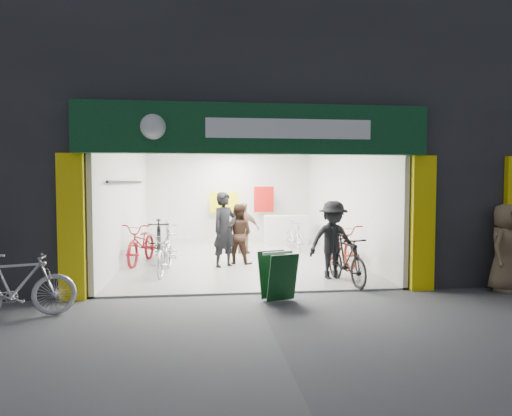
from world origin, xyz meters
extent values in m
plane|color=#56565B|center=(0.00, 0.00, 0.00)|extent=(60.00, 60.00, 0.00)
cube|color=#232326|center=(1.00, 5.00, 5.75)|extent=(16.00, 10.00, 4.50)
cube|color=#232326|center=(-5.50, 5.00, 1.75)|extent=(5.00, 10.00, 3.50)
cube|color=#232326|center=(6.00, 5.00, 1.75)|extent=(6.00, 10.00, 3.50)
cube|color=#9E9E99|center=(0.00, 4.00, 0.02)|extent=(6.00, 8.00, 0.04)
cube|color=silver|center=(0.00, 8.10, 1.60)|extent=(6.00, 0.20, 3.20)
cube|color=silver|center=(-2.95, 4.00, 1.60)|extent=(0.10, 8.00, 3.20)
cube|color=silver|center=(2.95, 4.00, 1.60)|extent=(0.10, 8.00, 3.20)
cube|color=white|center=(0.00, 4.00, 3.25)|extent=(6.00, 8.00, 0.10)
cube|color=black|center=(0.00, 0.10, 3.35)|extent=(6.00, 0.30, 0.30)
cube|color=#0C351B|center=(0.00, -0.12, 3.05)|extent=(6.40, 0.25, 0.90)
cube|color=white|center=(0.60, -0.26, 3.05)|extent=(3.00, 0.02, 0.35)
cube|color=#FFF00D|center=(-3.25, -0.06, 1.30)|extent=(0.45, 0.12, 2.60)
cube|color=#FFF00D|center=(3.25, -0.06, 1.30)|extent=(0.45, 0.12, 2.60)
cylinder|color=black|center=(-2.82, 3.40, 2.10)|extent=(0.06, 5.00, 0.06)
cube|color=silver|center=(1.80, 6.50, 0.50)|extent=(1.40, 0.60, 1.00)
cube|color=white|center=(0.00, 1.20, 3.18)|extent=(1.30, 0.35, 0.04)
cube|color=white|center=(0.00, 3.00, 3.18)|extent=(1.30, 0.35, 0.04)
cube|color=white|center=(0.00, 4.80, 3.18)|extent=(1.30, 0.35, 0.04)
cube|color=white|center=(0.00, 6.60, 3.18)|extent=(1.30, 0.35, 0.04)
imported|color=silver|center=(-1.80, 2.15, 0.50)|extent=(0.80, 1.93, 0.99)
imported|color=black|center=(-2.10, 3.77, 0.56)|extent=(0.70, 1.89, 1.11)
imported|color=maroon|center=(-2.50, 3.46, 0.53)|extent=(1.06, 2.13, 1.07)
imported|color=#B2B1B6|center=(-1.88, 4.01, 0.53)|extent=(0.72, 1.81, 1.06)
imported|color=black|center=(1.96, 0.60, 0.51)|extent=(0.72, 1.76, 1.03)
imported|color=maroon|center=(2.50, 2.79, 0.53)|extent=(0.88, 2.05, 1.05)
imported|color=silver|center=(1.80, 5.17, 0.48)|extent=(0.64, 1.64, 0.96)
imported|color=#B2B1B6|center=(-3.78, -1.12, 0.51)|extent=(1.77, 0.96, 1.02)
imported|color=black|center=(-0.43, 2.71, 0.93)|extent=(0.81, 0.76, 1.86)
imported|color=#392319|center=(-0.06, 3.11, 0.78)|extent=(0.92, 0.83, 1.55)
imported|color=black|center=(1.80, 1.03, 0.85)|extent=(1.19, 0.81, 1.70)
imported|color=#8C6E51|center=(0.23, 4.66, 0.76)|extent=(0.97, 0.67, 1.52)
imported|color=#846D4D|center=(4.78, -0.30, 0.84)|extent=(0.98, 0.90, 1.68)
cube|color=#0E3A17|center=(0.41, -0.67, 0.45)|extent=(0.58, 0.37, 0.83)
cube|color=#0E3A17|center=(0.29, -0.33, 0.45)|extent=(0.58, 0.37, 0.83)
cube|color=white|center=(0.35, -0.50, 0.85)|extent=(0.56, 0.24, 0.05)
camera|label=1|loc=(-0.96, -8.35, 2.08)|focal=32.00mm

